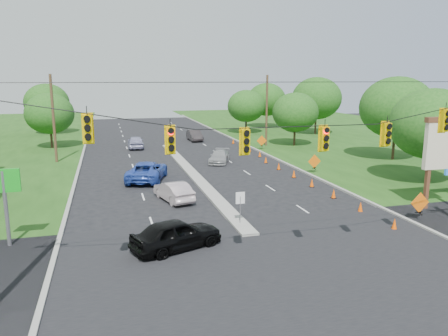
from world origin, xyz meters
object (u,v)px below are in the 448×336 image
object	(u,v)px
white_sedan	(174,191)
blue_pickup	(147,171)
black_sedan	(176,234)
pylon_sign	(446,148)

from	to	relation	value
white_sedan	blue_pickup	size ratio (longest dim) A/B	0.71
black_sedan	white_sedan	size ratio (longest dim) A/B	1.11
pylon_sign	blue_pickup	world-z (taller)	pylon_sign
white_sedan	black_sedan	bearing A→B (deg)	67.72
black_sedan	blue_pickup	size ratio (longest dim) A/B	0.79
pylon_sign	white_sedan	distance (m)	18.66
pylon_sign	black_sedan	world-z (taller)	pylon_sign
white_sedan	blue_pickup	distance (m)	6.97
black_sedan	white_sedan	xyz separation A→B (m)	(1.23, 9.05, -0.10)
white_sedan	blue_pickup	bearing A→B (deg)	-94.60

